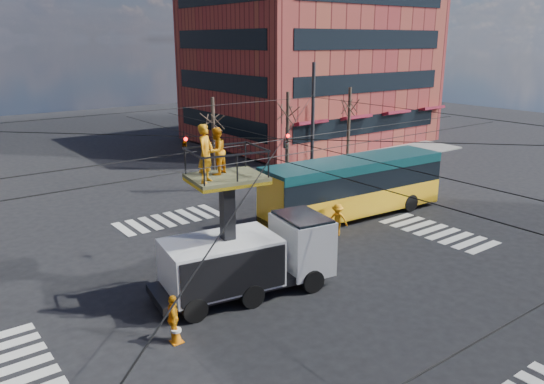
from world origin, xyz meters
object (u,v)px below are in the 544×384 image
Objects in this scene: utility_truck at (247,241)px; city_bus at (353,186)px; traffic_cone at (176,333)px; flagger at (337,220)px; worker_ground at (173,319)px.

utility_truck reaches higher than city_bus.
flagger is at bearing 20.05° from traffic_cone.
city_bus is 3.43m from flagger.
flagger reaches higher than worker_ground.
worker_ground is at bearing -105.12° from flagger.
utility_truck is at bearing -47.82° from worker_ground.
worker_ground is (-3.90, -1.44, -1.31)m from utility_truck.
flagger reaches higher than traffic_cone.
utility_truck is 7.61m from flagger.
traffic_cone is at bearing -153.06° from city_bus.
city_bus is at bearing 22.60° from traffic_cone.
traffic_cone is at bearing -148.98° from utility_truck.
city_bus is (9.91, 4.18, -0.39)m from utility_truck.
utility_truck reaches higher than worker_ground.
city_bus is at bearing 87.07° from flagger.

